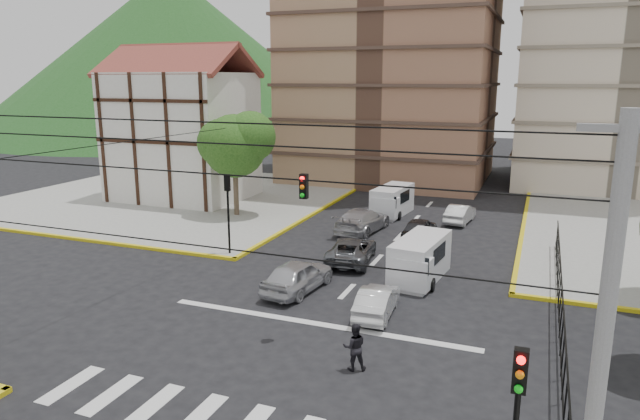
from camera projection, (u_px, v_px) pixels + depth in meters
The scene contains 20 objects.
ground at pixel (305, 336), 21.68m from camera, with size 160.00×160.00×0.00m, color black.
sidewalk_nw at pixel (176, 196), 46.92m from camera, with size 26.00×26.00×0.15m, color gray.
stop_line at pixel (317, 324), 22.77m from camera, with size 13.00×0.40×0.01m, color silver.
tudor_building at pixel (182, 134), 45.39m from camera, with size 10.80×8.05×12.23m.
distant_hill at pixel (173, 53), 101.57m from camera, with size 70.00×70.00×28.00m, color #1F511B.
park_fence at pixel (558, 326), 22.57m from camera, with size 0.10×22.50×1.66m, color black, non-canonical shape.
tree_tudor at pixel (236, 143), 39.26m from camera, with size 5.39×4.40×7.43m.
traffic_light_se at pixel (516, 417), 11.13m from camera, with size 0.28×0.22×4.40m.
traffic_light_nw at pixel (228, 201), 30.83m from camera, with size 0.28×0.22×4.40m.
traffic_light_hanging at pixel (279, 194), 18.51m from camera, with size 18.00×9.12×0.92m.
utility_pole_se at pixel (598, 381), 9.25m from camera, with size 1.40×0.28×9.00m.
van_right_lane at pixel (419, 261), 27.42m from camera, with size 2.31×4.79×2.07m.
van_left_lane at pixel (391, 202), 40.59m from camera, with size 2.25×4.70×2.04m.
car_silver_front_left at pixel (298, 276), 26.11m from camera, with size 1.76×4.37×1.49m, color #BABBBF.
car_white_front_right at pixel (377, 301), 23.49m from camera, with size 1.30×3.72×1.23m, color white.
car_grey_mid_left at pixel (351, 250), 30.37m from camera, with size 2.17×4.70×1.31m, color #595C61.
car_silver_rear_left at pixel (362, 220), 36.25m from camera, with size 2.12×5.21×1.51m, color #AEAEB3.
car_darkgrey_mid_right at pixel (419, 229), 34.59m from camera, with size 1.59×3.95×1.35m, color #28282A.
car_white_rear_right at pixel (460, 213), 38.61m from camera, with size 1.34×3.83×1.26m, color white.
pedestrian_crosswalk at pixel (354, 347), 19.02m from camera, with size 0.80×0.62×1.65m, color black.
Camera 1 is at (7.85, -18.45, 9.57)m, focal length 32.00 mm.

